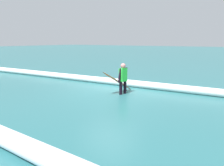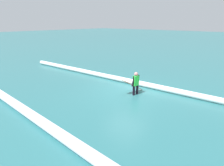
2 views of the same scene
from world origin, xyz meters
The scene contains 4 objects.
ground_plane centered at (0.00, 0.00, 0.00)m, with size 159.21×159.21×0.00m, color #266165.
surfer centered at (-0.69, -0.02, 0.75)m, with size 0.26×0.60×1.36m.
surfboard centered at (-0.38, -0.07, 0.53)m, with size 0.58×1.93×1.09m.
wave_crest_foreground centered at (0.46, -1.52, 0.17)m, with size 0.35×0.35×22.12m, color white.
Camera 1 is at (-5.57, 8.04, 2.34)m, focal length 34.99 mm.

